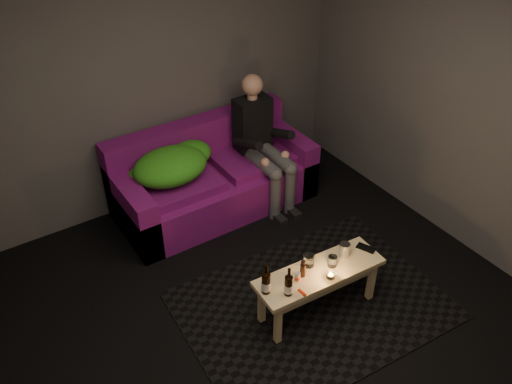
{
  "coord_description": "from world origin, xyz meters",
  "views": [
    {
      "loc": [
        -1.7,
        -2.12,
        3.32
      ],
      "look_at": [
        0.42,
        1.1,
        0.56
      ],
      "focal_mm": 38.0,
      "sensor_mm": 36.0,
      "label": 1
    }
  ],
  "objects_px": {
    "sofa": "(212,179)",
    "steel_cup": "(345,250)",
    "person": "(261,140)",
    "beer_bottle_a": "(266,282)",
    "beer_bottle_b": "(289,285)",
    "coffee_table": "(319,278)"
  },
  "relations": [
    {
      "from": "person",
      "to": "steel_cup",
      "type": "height_order",
      "value": "person"
    },
    {
      "from": "coffee_table",
      "to": "beer_bottle_b",
      "type": "height_order",
      "value": "beer_bottle_b"
    },
    {
      "from": "sofa",
      "to": "beer_bottle_a",
      "type": "relative_size",
      "value": 7.24
    },
    {
      "from": "coffee_table",
      "to": "beer_bottle_b",
      "type": "bearing_deg",
      "value": -169.98
    },
    {
      "from": "sofa",
      "to": "beer_bottle_a",
      "type": "height_order",
      "value": "sofa"
    },
    {
      "from": "person",
      "to": "coffee_table",
      "type": "height_order",
      "value": "person"
    },
    {
      "from": "beer_bottle_b",
      "to": "person",
      "type": "bearing_deg",
      "value": 62.3
    },
    {
      "from": "person",
      "to": "beer_bottle_a",
      "type": "distance_m",
      "value": 1.78
    },
    {
      "from": "steel_cup",
      "to": "coffee_table",
      "type": "bearing_deg",
      "value": -172.9
    },
    {
      "from": "sofa",
      "to": "steel_cup",
      "type": "distance_m",
      "value": 1.69
    },
    {
      "from": "sofa",
      "to": "beer_bottle_a",
      "type": "xyz_separation_m",
      "value": [
        -0.49,
        -1.65,
        0.22
      ]
    },
    {
      "from": "beer_bottle_a",
      "to": "steel_cup",
      "type": "relative_size",
      "value": 2.33
    },
    {
      "from": "sofa",
      "to": "coffee_table",
      "type": "height_order",
      "value": "sofa"
    },
    {
      "from": "person",
      "to": "beer_bottle_a",
      "type": "height_order",
      "value": "person"
    },
    {
      "from": "beer_bottle_a",
      "to": "beer_bottle_b",
      "type": "xyz_separation_m",
      "value": [
        0.12,
        -0.11,
        -0.01
      ]
    },
    {
      "from": "person",
      "to": "coffee_table",
      "type": "xyz_separation_m",
      "value": [
        -0.5,
        -1.54,
        -0.32
      ]
    },
    {
      "from": "beer_bottle_b",
      "to": "beer_bottle_a",
      "type": "bearing_deg",
      "value": 139.6
    },
    {
      "from": "sofa",
      "to": "beer_bottle_b",
      "type": "distance_m",
      "value": 1.81
    },
    {
      "from": "person",
      "to": "beer_bottle_b",
      "type": "relative_size",
      "value": 5.21
    },
    {
      "from": "beer_bottle_b",
      "to": "coffee_table",
      "type": "bearing_deg",
      "value": 10.02
    },
    {
      "from": "sofa",
      "to": "beer_bottle_a",
      "type": "bearing_deg",
      "value": -106.39
    },
    {
      "from": "beer_bottle_b",
      "to": "steel_cup",
      "type": "height_order",
      "value": "beer_bottle_b"
    }
  ]
}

